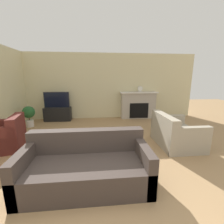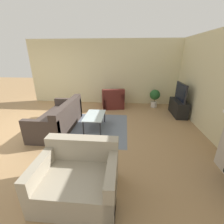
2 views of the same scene
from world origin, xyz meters
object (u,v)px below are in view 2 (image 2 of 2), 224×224
at_px(armchair_by_window, 113,100).
at_px(couch_loveseat, 79,177).
at_px(tv, 181,92).
at_px(couch_sectional, 59,119).
at_px(potted_plant, 155,97).
at_px(coffee_table, 95,116).

bearing_deg(armchair_by_window, couch_loveseat, 75.47).
xyz_separation_m(tv, couch_loveseat, (3.58, -2.65, -0.57)).
xyz_separation_m(tv, couch_sectional, (1.41, -3.89, -0.57)).
bearing_deg(couch_sectional, potted_plant, 124.98).
bearing_deg(armchair_by_window, couch_sectional, 43.55).
xyz_separation_m(couch_loveseat, armchair_by_window, (-4.25, 0.19, 0.01)).
relative_size(couch_sectional, coffee_table, 2.06).
relative_size(couch_loveseat, potted_plant, 1.62).
bearing_deg(couch_sectional, couch_loveseat, 29.74).
relative_size(couch_loveseat, coffee_table, 1.26).
xyz_separation_m(couch_sectional, couch_loveseat, (2.17, 1.24, 0.00)).
relative_size(coffee_table, potted_plant, 1.29).
distance_m(tv, couch_sectional, 4.18).
height_order(couch_sectional, armchair_by_window, same).
bearing_deg(coffee_table, tv, 114.69).
height_order(couch_sectional, coffee_table, couch_sectional).
xyz_separation_m(armchair_by_window, coffee_table, (1.98, -0.38, 0.07)).
xyz_separation_m(couch_sectional, armchair_by_window, (-2.08, 1.43, 0.01)).
height_order(armchair_by_window, potted_plant, armchair_by_window).
height_order(coffee_table, potted_plant, potted_plant).
distance_m(couch_loveseat, potted_plant, 4.80).
bearing_deg(couch_loveseat, potted_plant, 66.27).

